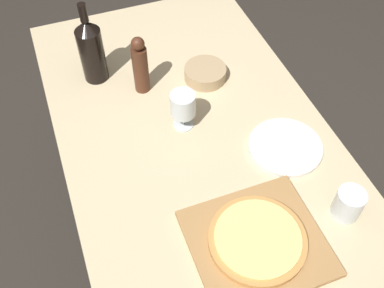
% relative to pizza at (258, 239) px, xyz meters
% --- Properties ---
extents(ground_plane, '(12.00, 12.00, 0.00)m').
position_rel_pizza_xyz_m(ground_plane, '(-0.02, 0.31, -0.76)').
color(ground_plane, '#2D2823').
extents(dining_table, '(0.86, 1.76, 0.73)m').
position_rel_pizza_xyz_m(dining_table, '(-0.02, 0.31, -0.11)').
color(dining_table, '#CCB78E').
rests_on(dining_table, ground_plane).
extents(cutting_board, '(0.36, 0.33, 0.02)m').
position_rel_pizza_xyz_m(cutting_board, '(-0.00, -0.00, -0.02)').
color(cutting_board, '#A87A47').
rests_on(cutting_board, dining_table).
extents(pizza, '(0.27, 0.27, 0.02)m').
position_rel_pizza_xyz_m(pizza, '(0.00, 0.00, 0.00)').
color(pizza, '#C68947').
rests_on(pizza, cutting_board).
extents(wine_bottle, '(0.09, 0.09, 0.31)m').
position_rel_pizza_xyz_m(wine_bottle, '(-0.26, 0.81, 0.10)').
color(wine_bottle, black).
rests_on(wine_bottle, dining_table).
extents(pepper_mill, '(0.05, 0.05, 0.22)m').
position_rel_pizza_xyz_m(pepper_mill, '(-0.12, 0.69, 0.08)').
color(pepper_mill, '#4C2819').
rests_on(pepper_mill, dining_table).
extents(wine_glass, '(0.08, 0.08, 0.14)m').
position_rel_pizza_xyz_m(wine_glass, '(-0.04, 0.48, 0.06)').
color(wine_glass, silver).
rests_on(wine_glass, dining_table).
extents(small_bowl, '(0.15, 0.15, 0.05)m').
position_rel_pizza_xyz_m(small_bowl, '(0.11, 0.67, -0.01)').
color(small_bowl, tan).
rests_on(small_bowl, dining_table).
extents(drinking_tumbler, '(0.08, 0.08, 0.09)m').
position_rel_pizza_xyz_m(drinking_tumbler, '(0.28, 0.00, 0.02)').
color(drinking_tumbler, silver).
rests_on(drinking_tumbler, dining_table).
extents(dinner_plate, '(0.24, 0.24, 0.01)m').
position_rel_pizza_xyz_m(dinner_plate, '(0.23, 0.27, -0.02)').
color(dinner_plate, silver).
rests_on(dinner_plate, dining_table).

